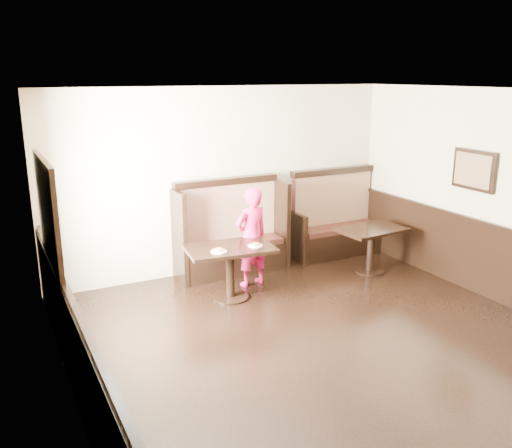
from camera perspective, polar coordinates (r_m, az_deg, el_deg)
ground at (r=5.93m, az=11.17°, el=-14.86°), size 7.00×7.00×0.00m
room_shell at (r=5.66m, az=7.34°, el=-8.58°), size 7.00×7.00×7.00m
booth_main at (r=8.32m, az=-2.70°, el=-1.55°), size 1.75×0.72×1.45m
booth_neighbor at (r=9.27m, az=8.35°, el=-0.19°), size 1.65×0.72×1.45m
table_main at (r=7.30m, az=-2.75°, el=-3.71°), size 1.24×0.86×0.74m
table_neighbor at (r=8.47m, az=12.02°, el=-1.59°), size 1.05×0.73×0.70m
child at (r=7.72m, az=-0.47°, el=-1.39°), size 0.58×0.43×1.44m
pizza_plate_left at (r=7.05m, az=-3.93°, el=-2.81°), size 0.21×0.21×0.04m
pizza_plate_right at (r=7.27m, az=-0.09°, el=-2.22°), size 0.20×0.20×0.04m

